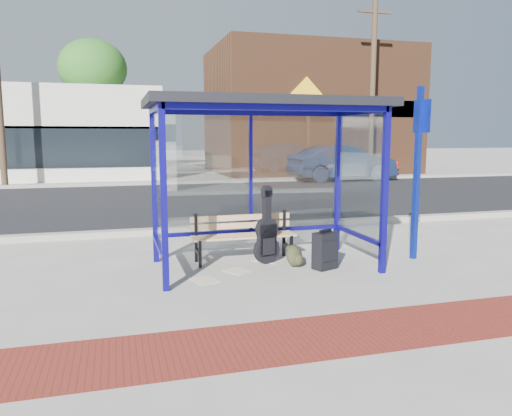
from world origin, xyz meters
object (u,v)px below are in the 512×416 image
object	(u,v)px
backpack	(295,257)
suitcase	(325,251)
fire_hydrant	(397,168)
guitar_bag	(267,237)
parked_car	(343,163)
bench	(243,233)

from	to	relation	value
backpack	suitcase	bearing A→B (deg)	-57.64
backpack	fire_hydrant	bearing A→B (deg)	29.46
fire_hydrant	guitar_bag	bearing A→B (deg)	-127.54
backpack	parked_car	size ratio (longest dim) A/B	0.07
bench	parked_car	distance (m)	14.36
suitcase	fire_hydrant	bearing A→B (deg)	33.63
suitcase	backpack	distance (m)	0.46
guitar_bag	fire_hydrant	bearing A→B (deg)	36.21
suitcase	fire_hydrant	world-z (taller)	fire_hydrant
fire_hydrant	bench	bearing A→B (deg)	-128.81
guitar_bag	fire_hydrant	world-z (taller)	guitar_bag
bench	guitar_bag	size ratio (longest dim) A/B	1.43
guitar_bag	backpack	xyz separation A→B (m)	(0.34, -0.32, -0.25)
parked_car	fire_hydrant	size ratio (longest dim) A/B	6.38
guitar_bag	suitcase	xyz separation A→B (m)	(0.71, -0.56, -0.14)
suitcase	backpack	size ratio (longest dim) A/B	1.79
suitcase	backpack	bearing A→B (deg)	125.09
backpack	fire_hydrant	world-z (taller)	fire_hydrant
bench	guitar_bag	distance (m)	0.39
bench	fire_hydrant	bearing A→B (deg)	50.86
bench	guitar_bag	world-z (taller)	guitar_bag
fire_hydrant	backpack	bearing A→B (deg)	-126.03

